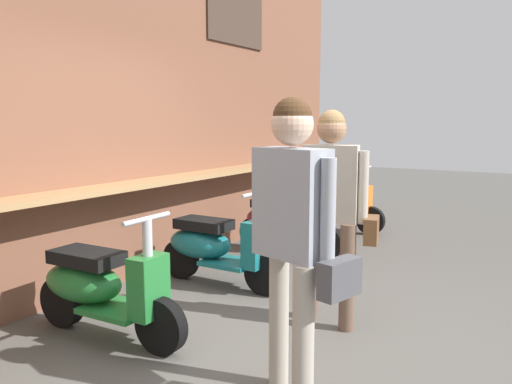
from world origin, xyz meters
The scene contains 8 objects.
ground_plane centered at (0.00, 0.00, 0.00)m, with size 28.23×28.23×0.00m, color #56544F.
market_stall_facade centered at (0.00, 2.02, 1.99)m, with size 10.08×0.61×3.99m.
scooter_green centered at (-0.69, 1.08, 0.39)m, with size 0.46×1.40×0.97m.
scooter_teal centered at (0.76, 1.08, 0.39)m, with size 0.46×1.40×0.97m.
scooter_maroon centered at (2.22, 1.08, 0.39)m, with size 0.46×1.40×0.97m.
scooter_orange centered at (3.74, 1.08, 0.39)m, with size 0.46×1.40×0.97m.
shopper_with_handbag centered at (0.44, -0.29, 1.04)m, with size 0.38×0.67×1.70m.
shopper_browsing centered at (-0.75, -0.56, 1.08)m, with size 0.38×0.69×1.75m.
Camera 1 is at (-3.24, -1.83, 1.62)m, focal length 36.12 mm.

